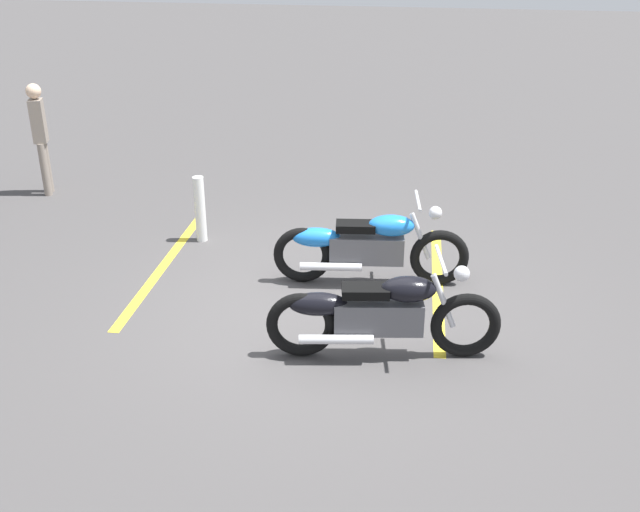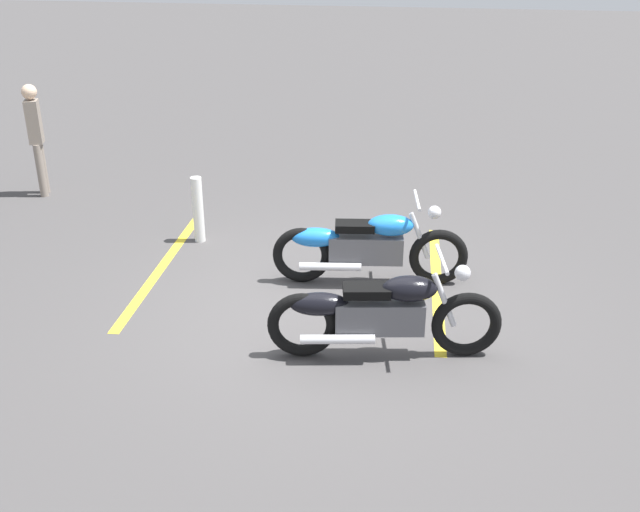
# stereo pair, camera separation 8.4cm
# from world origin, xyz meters

# --- Properties ---
(ground_plane) EXTENTS (60.00, 60.00, 0.00)m
(ground_plane) POSITION_xyz_m (0.00, 0.00, 0.00)
(ground_plane) COLOR #474444
(motorcycle_bright_foreground) EXTENTS (2.23, 0.66, 1.04)m
(motorcycle_bright_foreground) POSITION_xyz_m (-0.37, -0.76, 0.46)
(motorcycle_bright_foreground) COLOR black
(motorcycle_bright_foreground) RESTS_ON ground
(motorcycle_dark_foreground) EXTENTS (2.22, 0.71, 1.04)m
(motorcycle_dark_foreground) POSITION_xyz_m (-0.67, 0.78, 0.46)
(motorcycle_dark_foreground) COLOR black
(motorcycle_dark_foreground) RESTS_ON ground
(bystander_secondary) EXTENTS (0.25, 0.28, 1.68)m
(bystander_secondary) POSITION_xyz_m (4.77, -2.96, 0.94)
(bystander_secondary) COLOR gray
(bystander_secondary) RESTS_ON ground
(bollard_post) EXTENTS (0.14, 0.14, 0.87)m
(bollard_post) POSITION_xyz_m (1.88, -1.62, 0.44)
(bollard_post) COLOR white
(bollard_post) RESTS_ON ground
(parking_stripe_near) EXTENTS (0.27, 3.20, 0.01)m
(parking_stripe_near) POSITION_xyz_m (-1.20, -0.87, 0.00)
(parking_stripe_near) COLOR yellow
(parking_stripe_near) RESTS_ON ground
(parking_stripe_mid) EXTENTS (0.27, 3.20, 0.01)m
(parking_stripe_mid) POSITION_xyz_m (2.10, -0.77, 0.00)
(parking_stripe_mid) COLOR yellow
(parking_stripe_mid) RESTS_ON ground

